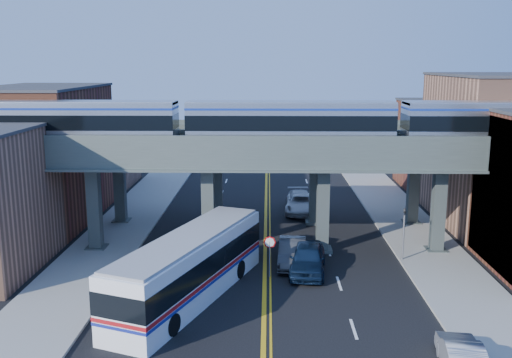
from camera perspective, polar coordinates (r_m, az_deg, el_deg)
ground at (r=33.18m, az=0.84°, el=-11.63°), size 120.00×120.00×0.00m
sidewalk_west at (r=44.10m, az=-14.26°, el=-5.92°), size 5.00×70.00×0.16m
sidewalk_east at (r=44.01m, az=16.17°, el=-6.06°), size 5.00×70.00×0.16m
building_west_b at (r=50.67m, az=-20.43°, el=2.26°), size 8.00×14.00×11.00m
building_west_c at (r=63.01m, az=-16.05°, el=2.87°), size 8.00×10.00×8.00m
building_east_b at (r=50.47m, az=22.53°, el=2.64°), size 8.00×14.00×12.00m
building_east_c at (r=62.84m, az=18.20°, el=3.17°), size 8.00×10.00×9.00m
mural_panel at (r=38.28m, az=23.26°, el=-1.94°), size 0.10×9.50×9.50m
elevated_viaduct_near at (r=39.05m, az=0.95°, el=1.84°), size 52.00×3.60×7.40m
elevated_viaduct_far at (r=45.97m, az=1.00°, el=3.33°), size 52.00×3.60×7.40m
transit_train at (r=38.72m, az=3.41°, el=5.68°), size 43.22×2.71×3.15m
stop_sign at (r=35.36m, az=1.37°, el=-7.09°), size 0.76×0.09×2.63m
traffic_signal at (r=39.11m, az=14.57°, el=-4.80°), size 0.15×0.18×4.10m
transit_bus at (r=32.51m, az=-6.66°, el=-8.79°), size 7.63×13.81×3.51m
car_lane_a at (r=36.52m, az=5.20°, el=-7.91°), size 2.75×5.60×1.84m
car_lane_b at (r=37.85m, az=3.65°, el=-7.32°), size 2.08×5.14×1.66m
car_lane_c at (r=50.63m, az=4.53°, el=-2.48°), size 3.09×5.90×1.59m
car_lane_d at (r=51.41m, az=4.49°, el=-2.24°), size 2.57×5.73×1.63m
car_parked_curb at (r=26.97m, az=19.89°, el=-16.38°), size 2.16×4.73×1.50m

